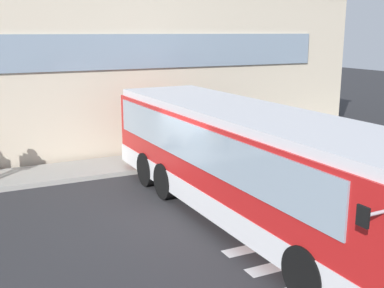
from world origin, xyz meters
TOP-DOWN VIEW (x-y plane):
  - ground_plane at (0.00, 0.00)m, footprint 80.00×90.00m
  - bay_paint_stripes at (2.00, -4.20)m, footprint 4.40×3.96m
  - terminal_building at (-0.68, 11.62)m, footprint 22.77×13.80m
  - boarding_curb at (0.00, 4.80)m, footprint 24.97×2.00m
  - bus_main_foreground at (1.26, -0.90)m, footprint 3.02×11.36m
  - safety_bollard_yellow at (0.32, 3.60)m, footprint 0.18×0.18m

SIDE VIEW (x-z plane):
  - ground_plane at x=0.00m, z-range -0.02..0.00m
  - bay_paint_stripes at x=2.00m, z-range 0.00..0.01m
  - boarding_curb at x=0.00m, z-range 0.00..0.15m
  - safety_bollard_yellow at x=0.32m, z-range 0.00..0.90m
  - bus_main_foreground at x=1.26m, z-range -0.02..2.68m
  - terminal_building at x=-0.68m, z-range -0.01..6.17m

